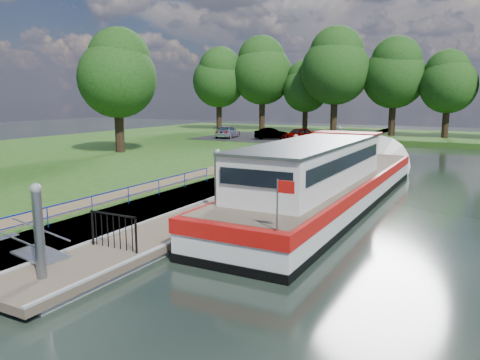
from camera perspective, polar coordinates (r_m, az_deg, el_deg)
The scene contains 16 objects.
ground at distance 14.11m, azimuth -21.22°, elevation -11.88°, with size 160.00×160.00×0.00m, color black.
riverbank at distance 36.88m, azimuth -21.89°, elevation 1.98°, with size 32.00×90.00×0.78m, color #234914.
bank_edge at distance 27.00m, azimuth -0.29°, elevation -0.01°, with size 1.10×90.00×0.78m, color #473D2D.
footpath at distance 22.31m, azimuth -13.17°, elevation -1.34°, with size 1.60×40.00×0.05m, color brown.
carpark at distance 51.13m, azimuth 3.74°, elevation 5.21°, with size 14.00×12.00×0.06m, color black.
blue_fence at distance 17.60m, azimuth -19.95°, elevation -3.01°, with size 0.04×18.04×0.72m.
pontoon at distance 24.15m, azimuth 2.76°, elevation -1.72°, with size 2.50×30.00×0.56m.
mooring_piles at distance 23.95m, azimuth 2.79°, elevation 0.85°, with size 0.30×27.30×3.55m.
gangway at distance 15.58m, azimuth -24.44°, elevation -7.59°, with size 2.58×1.00×0.92m.
gate_panel at distance 15.17m, azimuth -15.18°, elevation -5.43°, with size 1.85×0.05×1.15m.
barge at distance 23.02m, azimuth 11.26°, elevation -0.19°, with size 4.36×21.15×4.78m.
horizon_trees at distance 58.30m, azimuth 17.01°, elevation 12.42°, with size 54.38×10.03×12.87m.
bank_tree_a at distance 38.68m, azimuth -14.68°, elevation 12.58°, with size 6.12×6.12×9.72m.
car_a at distance 47.41m, azimuth 7.14°, elevation 5.57°, with size 1.49×3.70×1.26m, color #999999.
car_b at distance 48.20m, azimuth 3.87°, elevation 5.65°, with size 1.24×3.55×1.17m, color #999999.
car_c at distance 50.33m, azimuth -1.54°, elevation 5.89°, with size 1.73×4.27×1.24m, color #999999.
Camera 1 is at (10.16, -8.34, 5.11)m, focal length 35.00 mm.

